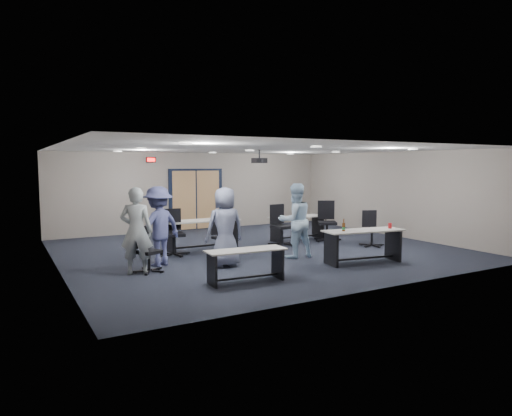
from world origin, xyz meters
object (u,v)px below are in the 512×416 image
table_back_left (202,229)px  person_lightblue (295,221)px  table_back_right (298,224)px  person_plaid (225,227)px  chair_back_c (282,225)px  chair_back_d (327,221)px  person_gray (136,231)px  table_front_left (246,260)px  chair_back_a (173,233)px  chair_loose_left (149,250)px  chair_loose_right (372,229)px  chair_back_b (222,236)px  table_front_right (363,240)px

table_back_left → person_lightblue: person_lightblue is taller
table_back_right → person_plaid: (-3.51, -2.23, 0.40)m
table_back_left → person_lightblue: bearing=-51.8°
table_back_right → chair_back_c: chair_back_c is taller
chair_back_d → person_gray: 6.23m
table_front_left → person_plaid: person_plaid is taller
chair_back_a → person_lightblue: (2.54, -1.68, 0.33)m
person_gray → person_plaid: 1.93m
chair_loose_left → person_gray: (-0.26, -0.03, 0.43)m
person_plaid → person_lightblue: (1.95, 0.08, 0.02)m
chair_back_a → chair_back_d: bearing=6.0°
person_gray → chair_loose_right: bearing=-153.4°
chair_back_d → chair_loose_right: 1.44m
chair_back_a → chair_back_d: size_ratio=0.97×
chair_back_c → chair_loose_left: size_ratio=1.19×
chair_loose_left → chair_loose_right: bearing=-26.0°
chair_back_c → chair_loose_left: 4.46m
table_back_right → chair_loose_right: (1.18, -1.95, 0.00)m
chair_back_b → person_lightblue: bearing=-58.4°
table_front_left → person_lightblue: 2.69m
table_front_right → person_plaid: size_ratio=1.11×
table_front_right → table_back_left: 4.25m
table_front_right → chair_loose_left: bearing=170.9°
chair_back_c → chair_loose_right: size_ratio=1.16×
chair_loose_right → person_gray: size_ratio=0.55×
chair_back_b → person_gray: person_gray is taller
chair_loose_left → chair_loose_right: (6.34, -0.01, 0.01)m
table_back_left → chair_loose_right: bearing=-22.9°
table_front_right → chair_back_b: (-2.40, 2.59, -0.08)m
chair_loose_right → chair_back_b: bearing=-173.5°
person_gray → chair_back_b: bearing=-129.5°
chair_back_d → person_plaid: 4.47m
table_front_left → chair_back_d: 5.33m
chair_loose_left → table_front_right: bearing=-43.9°
table_back_right → chair_loose_right: chair_loose_right is taller
table_front_right → person_lightblue: 1.70m
person_lightblue → table_front_left: bearing=39.6°
chair_loose_right → table_front_left: bearing=-139.6°
table_back_right → chair_loose_left: size_ratio=1.87×
table_front_left → chair_back_b: (0.80, 2.79, 0.02)m
chair_back_c → chair_loose_right: 2.51m
chair_loose_left → person_plaid: (1.65, -0.29, 0.41)m
table_back_left → chair_back_c: (2.25, -0.46, 0.02)m
chair_loose_right → table_front_right: bearing=-117.4°
table_back_left → person_gray: bearing=-140.4°
table_back_left → chair_back_c: chair_back_c is taller
chair_back_b → person_plaid: (-0.58, -1.37, 0.44)m
chair_back_c → chair_loose_left: bearing=-169.1°
chair_back_a → person_lightblue: size_ratio=0.64×
chair_back_a → person_gray: person_gray is taller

